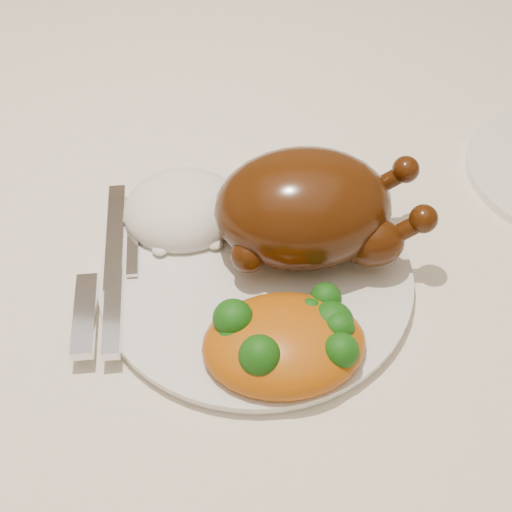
# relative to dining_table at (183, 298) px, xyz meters

# --- Properties ---
(dining_table) EXTENTS (1.60, 0.90, 0.76)m
(dining_table) POSITION_rel_dining_table_xyz_m (0.00, 0.00, 0.00)
(dining_table) COLOR brown
(dining_table) RESTS_ON floor
(tablecloth) EXTENTS (1.73, 1.03, 0.18)m
(tablecloth) POSITION_rel_dining_table_xyz_m (0.00, 0.00, 0.07)
(tablecloth) COLOR white
(tablecloth) RESTS_ON dining_table
(dinner_plate) EXTENTS (0.33, 0.33, 0.01)m
(dinner_plate) POSITION_rel_dining_table_xyz_m (0.08, -0.05, 0.11)
(dinner_plate) COLOR white
(dinner_plate) RESTS_ON tablecloth
(roast_chicken) EXTENTS (0.20, 0.15, 0.10)m
(roast_chicken) POSITION_rel_dining_table_xyz_m (0.12, -0.02, 0.16)
(roast_chicken) COLOR #472007
(roast_chicken) RESTS_ON dinner_plate
(rice_mound) EXTENTS (0.13, 0.13, 0.06)m
(rice_mound) POSITION_rel_dining_table_xyz_m (0.01, 0.00, 0.12)
(rice_mound) COLOR white
(rice_mound) RESTS_ON dinner_plate
(mac_and_cheese) EXTENTS (0.15, 0.13, 0.05)m
(mac_and_cheese) POSITION_rel_dining_table_xyz_m (0.12, -0.13, 0.13)
(mac_and_cheese) COLOR #C55A0C
(mac_and_cheese) RESTS_ON dinner_plate
(cutlery) EXTENTS (0.06, 0.20, 0.01)m
(cutlery) POSITION_rel_dining_table_xyz_m (-0.04, -0.09, 0.12)
(cutlery) COLOR silver
(cutlery) RESTS_ON dinner_plate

